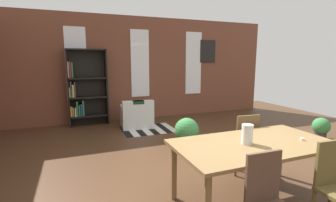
{
  "coord_description": "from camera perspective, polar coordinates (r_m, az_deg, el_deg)",
  "views": [
    {
      "loc": [
        -1.89,
        -2.77,
        1.76
      ],
      "look_at": [
        -0.1,
        1.83,
        0.94
      ],
      "focal_mm": 26.1,
      "sensor_mm": 36.0,
      "label": 1
    }
  ],
  "objects": [
    {
      "name": "window_pane_2",
      "position": [
        8.03,
        5.95,
        8.73
      ],
      "size": [
        0.55,
        0.02,
        1.97
      ],
      "primitive_type": "cube",
      "color": "white"
    },
    {
      "name": "window_pane_0",
      "position": [
        7.14,
        -20.61,
        8.09
      ],
      "size": [
        0.55,
        0.02,
        1.97
      ],
      "primitive_type": "cube",
      "color": "white"
    },
    {
      "name": "striped_rug",
      "position": [
        6.36,
        -4.63,
        -6.62
      ],
      "size": [
        1.32,
        0.98,
        0.01
      ],
      "color": "black",
      "rests_on": "ground"
    },
    {
      "name": "framed_picture",
      "position": [
        8.27,
        9.25,
        11.38
      ],
      "size": [
        0.56,
        0.03,
        0.72
      ],
      "primitive_type": "cube",
      "color": "black"
    },
    {
      "name": "potted_plant_by_shelf",
      "position": [
        5.01,
        4.4,
        -7.08
      ],
      "size": [
        0.49,
        0.49,
        0.61
      ],
      "color": "#333338",
      "rests_on": "ground"
    },
    {
      "name": "potted_plant_corner",
      "position": [
        6.57,
        32.15,
        -5.21
      ],
      "size": [
        0.38,
        0.38,
        0.48
      ],
      "color": "#333338",
      "rests_on": "ground"
    },
    {
      "name": "dining_chair_far_right",
      "position": [
        4.07,
        17.15,
        -8.89
      ],
      "size": [
        0.44,
        0.44,
        0.95
      ],
      "color": "brown",
      "rests_on": "ground"
    },
    {
      "name": "dining_table",
      "position": [
        3.2,
        19.45,
        -10.48
      ],
      "size": [
        1.96,
        1.03,
        0.78
      ],
      "color": "brown",
      "rests_on": "ground"
    },
    {
      "name": "tealight_candle_0",
      "position": [
        3.5,
        28.84,
        -7.8
      ],
      "size": [
        0.04,
        0.04,
        0.03
      ],
      "primitive_type": "cylinder",
      "color": "silver",
      "rests_on": "dining_table"
    },
    {
      "name": "armchair_white",
      "position": [
        6.61,
        -7.28,
        -3.61
      ],
      "size": [
        0.87,
        0.87,
        0.75
      ],
      "color": "silver",
      "rests_on": "ground"
    },
    {
      "name": "ground_plane",
      "position": [
        3.79,
        12.17,
        -18.51
      ],
      "size": [
        11.38,
        11.38,
        0.0
      ],
      "primitive_type": "plane",
      "color": "#492F1D"
    },
    {
      "name": "back_wall_brick",
      "position": [
        7.45,
        -6.67,
        7.5
      ],
      "size": [
        8.61,
        0.12,
        3.03
      ],
      "primitive_type": "cube",
      "color": "brown",
      "rests_on": "ground"
    },
    {
      "name": "vase_on_table",
      "position": [
        3.07,
        18.05,
        -7.38
      ],
      "size": [
        0.13,
        0.13,
        0.24
      ],
      "primitive_type": "cylinder",
      "color": "silver",
      "rests_on": "dining_table"
    },
    {
      "name": "bookshelf_tall",
      "position": [
        7.0,
        -18.88,
        2.75
      ],
      "size": [
        1.04,
        0.33,
        2.07
      ],
      "color": "black",
      "rests_on": "ground"
    },
    {
      "name": "window_pane_1",
      "position": [
        7.38,
        -6.55,
        8.66
      ],
      "size": [
        0.55,
        0.02,
        1.97
      ],
      "primitive_type": "cube",
      "color": "white"
    }
  ]
}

